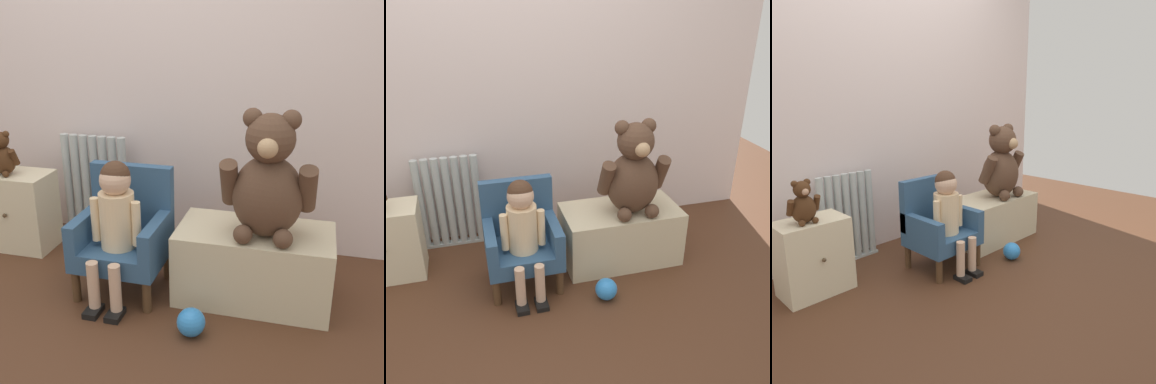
# 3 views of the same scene
# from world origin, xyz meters

# --- Properties ---
(ground_plane) EXTENTS (6.00, 6.00, 0.00)m
(ground_plane) POSITION_xyz_m (0.00, 0.00, 0.00)
(ground_plane) COLOR #4D2D1B
(back_wall) EXTENTS (3.80, 0.05, 2.40)m
(back_wall) POSITION_xyz_m (0.00, 1.10, 1.20)
(back_wall) COLOR silver
(back_wall) RESTS_ON ground_plane
(radiator) EXTENTS (0.43, 0.05, 0.65)m
(radiator) POSITION_xyz_m (-0.38, 0.97, 0.32)
(radiator) COLOR #B4BEBC
(radiator) RESTS_ON ground_plane
(small_dresser) EXTENTS (0.40, 0.28, 0.47)m
(small_dresser) POSITION_xyz_m (-0.76, 0.71, 0.23)
(small_dresser) COLOR beige
(small_dresser) RESTS_ON ground_plane
(child_armchair) EXTENTS (0.43, 0.39, 0.62)m
(child_armchair) POSITION_xyz_m (0.02, 0.46, 0.29)
(child_armchair) COLOR #305378
(child_armchair) RESTS_ON ground_plane
(child_figure) EXTENTS (0.25, 0.35, 0.70)m
(child_figure) POSITION_xyz_m (0.02, 0.35, 0.45)
(child_figure) COLOR beige
(child_figure) RESTS_ON ground_plane
(low_bench) EXTENTS (0.74, 0.40, 0.37)m
(low_bench) POSITION_xyz_m (0.67, 0.50, 0.18)
(low_bench) COLOR beige
(low_bench) RESTS_ON ground_plane
(large_teddy_bear) EXTENTS (0.43, 0.30, 0.59)m
(large_teddy_bear) POSITION_xyz_m (0.72, 0.46, 0.63)
(large_teddy_bear) COLOR brown
(large_teddy_bear) RESTS_ON low_bench
(toy_ball) EXTENTS (0.13, 0.13, 0.13)m
(toy_ball) POSITION_xyz_m (0.45, 0.13, 0.06)
(toy_ball) COLOR #2F84D8
(toy_ball) RESTS_ON ground_plane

